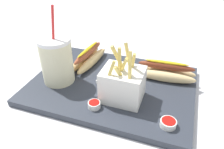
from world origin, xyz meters
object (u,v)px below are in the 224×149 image
hot_dog_2 (88,58)px  ketchup_cup_2 (168,123)px  fries_basket (123,84)px  soda_cup (57,60)px  napkin_stack (123,75)px  hot_dog_1 (165,72)px  ketchup_cup_1 (94,104)px

hot_dog_2 → ketchup_cup_2: hot_dog_2 is taller
fries_basket → hot_dog_2: size_ratio=0.83×
soda_cup → fries_basket: (0.21, -0.02, -0.02)m
ketchup_cup_2 → napkin_stack: bearing=134.6°
hot_dog_1 → hot_dog_2: 0.26m
napkin_stack → ketchup_cup_1: bearing=-99.9°
ketchup_cup_1 → ketchup_cup_2: (0.19, -0.00, -0.00)m
hot_dog_1 → ketchup_cup_1: bearing=-128.0°
napkin_stack → soda_cup: bearing=-155.5°
fries_basket → ketchup_cup_2: fries_basket is taller
soda_cup → ketchup_cup_1: (0.15, -0.08, -0.06)m
hot_dog_2 → ketchup_cup_1: bearing=-62.0°
hot_dog_2 → ketchup_cup_1: size_ratio=5.75×
hot_dog_2 → soda_cup: bearing=-110.0°
hot_dog_2 → napkin_stack: (0.13, -0.04, -0.02)m
hot_dog_1 → hot_dog_2: (-0.26, 0.00, -0.00)m
soda_cup → hot_dog_1: (0.30, 0.12, -0.05)m
soda_cup → napkin_stack: (0.18, 0.08, -0.06)m
soda_cup → hot_dog_2: bearing=70.0°
soda_cup → fries_basket: size_ratio=1.46×
ketchup_cup_2 → hot_dog_1: bearing=100.4°
fries_basket → hot_dog_2: fries_basket is taller
fries_basket → ketchup_cup_1: (-0.06, -0.06, -0.04)m
ketchup_cup_2 → fries_basket: bearing=154.5°
soda_cup → napkin_stack: bearing=24.5°
hot_dog_1 → ketchup_cup_2: (0.04, -0.20, -0.01)m
hot_dog_1 → ketchup_cup_1: hot_dog_1 is taller
napkin_stack → fries_basket: bearing=-73.8°
ketchup_cup_1 → soda_cup: bearing=151.9°
fries_basket → hot_dog_1: bearing=54.8°
fries_basket → hot_dog_1: 0.17m
hot_dog_2 → fries_basket: bearing=-40.4°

